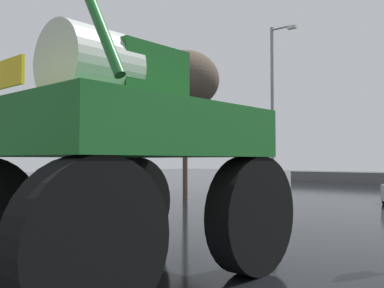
{
  "coord_description": "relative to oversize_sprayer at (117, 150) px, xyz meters",
  "views": [
    {
      "loc": [
        5.06,
        2.02,
        1.88
      ],
      "look_at": [
        -0.85,
        9.02,
        2.24
      ],
      "focal_mm": 40.04,
      "sensor_mm": 36.0,
      "label": 1
    }
  ],
  "objects": [
    {
      "name": "bare_tree_left",
      "position": [
        -8.42,
        11.36,
        3.81
      ],
      "size": [
        3.4,
        3.4,
        7.34
      ],
      "color": "#473828",
      "rests_on": "ground"
    },
    {
      "name": "median_island",
      "position": [
        -3.97,
        0.63,
        -1.98
      ],
      "size": [
        1.4,
        7.29,
        0.15
      ],
      "primitive_type": "cube",
      "color": "gray",
      "rests_on": "ground"
    },
    {
      "name": "ground_plane",
      "position": [
        0.38,
        11.44,
        -2.06
      ],
      "size": [
        120.0,
        120.0,
        0.0
      ],
      "primitive_type": "plane",
      "color": "black"
    },
    {
      "name": "oversize_sprayer",
      "position": [
        0.0,
        0.0,
        0.0
      ],
      "size": [
        4.39,
        5.22,
        4.91
      ],
      "rotation": [
        0.0,
        0.0,
        1.55
      ],
      "color": "black",
      "rests_on": "ground"
    },
    {
      "name": "streetlight_far_left",
      "position": [
        -6.47,
        16.72,
        3.09
      ],
      "size": [
        1.6,
        0.24,
        9.45
      ],
      "color": "gray",
      "rests_on": "ground"
    },
    {
      "name": "traffic_signal_near_left",
      "position": [
        -5.0,
        4.26,
        0.58
      ],
      "size": [
        0.24,
        0.54,
        3.62
      ],
      "color": "gray",
      "rests_on": "ground"
    }
  ]
}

